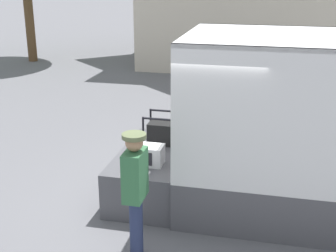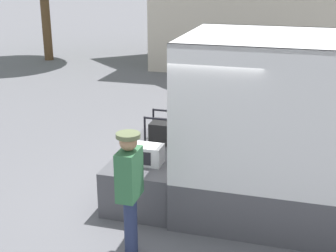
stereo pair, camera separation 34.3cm
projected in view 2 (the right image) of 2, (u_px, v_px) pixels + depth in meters
ground_plane at (186, 196)px, 7.95m from camera, size 160.00×160.00×0.00m
tailgate_deck at (154, 172)px, 7.98m from camera, size 1.12×2.20×0.74m
microwave at (148, 155)px, 7.33m from camera, size 0.47×0.34×0.31m
portable_generator at (168, 132)px, 8.19m from camera, size 0.67×0.52×0.53m
worker_person at (129, 182)px, 6.04m from camera, size 0.31×0.44×1.72m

